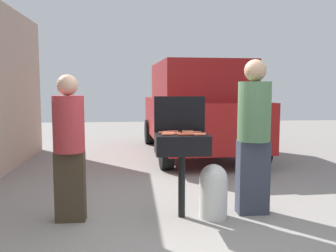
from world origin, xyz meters
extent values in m
plane|color=gray|center=(0.00, 0.00, 0.00)|extent=(24.00, 24.00, 0.00)
cylinder|color=black|center=(-0.03, 0.19, 0.37)|extent=(0.08, 0.08, 0.74)
cube|color=black|center=(-0.03, 0.19, 0.85)|extent=(0.60, 0.44, 0.22)
cube|color=black|center=(-0.03, 0.41, 1.17)|extent=(0.60, 0.05, 0.42)
cylinder|color=#B74C33|center=(-0.18, 0.29, 0.97)|extent=(0.13, 0.04, 0.03)
cylinder|color=#B74C33|center=(-0.13, 0.33, 0.97)|extent=(0.13, 0.03, 0.03)
cylinder|color=#C6593D|center=(-0.19, 0.16, 0.97)|extent=(0.13, 0.04, 0.03)
cylinder|color=#C6593D|center=(-0.13, 0.12, 0.97)|extent=(0.13, 0.03, 0.03)
cylinder|color=#B74C33|center=(0.05, 0.27, 0.97)|extent=(0.13, 0.03, 0.03)
cylinder|color=#AD4228|center=(0.16, 0.09, 0.97)|extent=(0.13, 0.04, 0.03)
cylinder|color=#B74C33|center=(0.07, 0.20, 0.97)|extent=(0.13, 0.03, 0.03)
cylinder|color=#B74C33|center=(-0.23, 0.24, 0.97)|extent=(0.13, 0.03, 0.03)
cylinder|color=#C6593D|center=(0.05, 0.32, 0.97)|extent=(0.13, 0.03, 0.03)
cylinder|color=#B74C33|center=(0.08, 0.05, 0.97)|extent=(0.13, 0.03, 0.03)
cylinder|color=#AD4228|center=(-0.03, 0.04, 0.97)|extent=(0.13, 0.03, 0.03)
cylinder|color=#AD4228|center=(0.13, 0.23, 0.97)|extent=(0.13, 0.04, 0.03)
cylinder|color=#C6593D|center=(-0.21, 0.07, 0.97)|extent=(0.13, 0.03, 0.03)
cylinder|color=#C6593D|center=(0.02, 0.13, 0.97)|extent=(0.13, 0.03, 0.03)
cylinder|color=#C6593D|center=(0.14, 0.02, 0.97)|extent=(0.13, 0.03, 0.03)
cylinder|color=#AD4228|center=(-0.11, 0.19, 0.97)|extent=(0.13, 0.03, 0.03)
cylinder|color=silver|center=(0.32, 0.14, 0.23)|extent=(0.32, 0.32, 0.46)
sphere|color=silver|center=(0.32, 0.14, 0.46)|extent=(0.31, 0.31, 0.31)
cube|color=#3F3323|center=(-1.28, 0.19, 0.39)|extent=(0.32, 0.18, 0.78)
cylinder|color=#B23338|center=(-1.28, 0.19, 1.09)|extent=(0.34, 0.34, 0.62)
sphere|color=tan|center=(-1.28, 0.19, 1.51)|extent=(0.23, 0.23, 0.23)
cube|color=#333847|center=(0.81, 0.23, 0.43)|extent=(0.36, 0.20, 0.86)
cylinder|color=#4C724C|center=(0.81, 0.23, 1.21)|extent=(0.38, 0.38, 0.68)
sphere|color=tan|center=(0.81, 0.23, 1.67)|extent=(0.25, 0.25, 0.25)
cube|color=maroon|center=(0.82, 4.23, 0.77)|extent=(2.14, 4.50, 0.90)
cube|color=maroon|center=(0.83, 4.03, 1.62)|extent=(1.90, 2.69, 0.80)
cylinder|color=black|center=(1.81, 2.75, 0.32)|extent=(0.26, 0.65, 0.64)
cylinder|color=black|center=(0.01, 2.65, 0.32)|extent=(0.26, 0.65, 0.64)
cylinder|color=black|center=(1.64, 5.82, 0.32)|extent=(0.26, 0.65, 0.64)
cylinder|color=black|center=(-0.17, 5.72, 0.32)|extent=(0.26, 0.65, 0.64)
camera|label=1|loc=(-0.57, -3.83, 1.48)|focal=38.88mm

